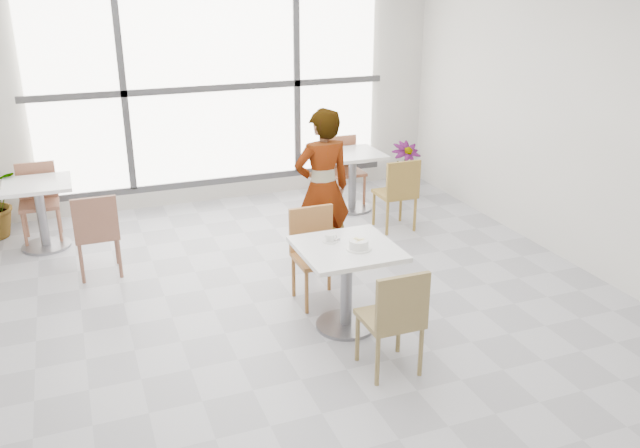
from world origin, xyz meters
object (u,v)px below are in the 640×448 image
object	(u,v)px
bg_chair_left_near	(97,230)
bg_chair_right_near	(398,190)
bg_chair_left_far	(39,196)
oatmeal_bowl	(359,244)
coffee_cup	(330,238)
person	(322,189)
main_table	(347,271)
bg_table_right	(352,173)
bg_table_left	(40,206)
bg_chair_right_far	(344,165)
chair_far	(315,248)
chair_near	(395,315)
plant_right	(405,170)

from	to	relation	value
bg_chair_left_near	bg_chair_right_near	size ratio (longest dim) A/B	1.00
bg_chair_left_far	oatmeal_bowl	bearing A→B (deg)	-51.92
coffee_cup	person	world-z (taller)	person
bg_chair_right_near	coffee_cup	bearing A→B (deg)	48.10
person	bg_chair_right_near	world-z (taller)	person
main_table	person	size ratio (longest dim) A/B	0.49
bg_table_right	bg_chair_right_near	bearing A→B (deg)	-77.39
oatmeal_bowl	bg_table_left	bearing A→B (deg)	130.66
bg_chair_right_near	bg_chair_right_far	size ratio (longest dim) A/B	1.00
bg_table_right	person	bearing A→B (deg)	-123.85
oatmeal_bowl	bg_chair_right_far	xyz separation A→B (m)	(1.20, 3.13, -0.29)
chair_far	bg_chair_right_near	bearing A→B (deg)	39.97
chair_near	bg_table_left	xyz separation A→B (m)	(-2.48, 3.60, -0.01)
coffee_cup	plant_right	world-z (taller)	coffee_cup
plant_right	main_table	bearing A→B (deg)	-125.50
chair_near	bg_chair_left_near	distance (m)	3.25
coffee_cup	person	distance (m)	1.22
chair_near	bg_chair_right_near	xyz separation A→B (m)	(1.40, 2.66, 0.00)
bg_chair_left_near	bg_chair_right_near	distance (m)	3.35
bg_table_left	bg_chair_right_far	world-z (taller)	bg_chair_right_far
main_table	bg_chair_left_near	distance (m)	2.62
chair_far	bg_chair_left_near	size ratio (longest dim) A/B	1.00
person	plant_right	size ratio (longest dim) A/B	2.24
bg_table_left	bg_chair_left_near	bearing A→B (deg)	-62.40
bg_chair_left_far	bg_table_left	bearing A→B (deg)	-86.56
bg_chair_left_near	bg_chair_right_far	xyz separation A→B (m)	(3.17, 1.24, 0.00)
chair_far	plant_right	bearing A→B (deg)	47.48
chair_near	chair_far	world-z (taller)	same
coffee_cup	person	xyz separation A→B (m)	(0.38, 1.16, 0.04)
bg_table_right	bg_chair_left_far	size ratio (longest dim) A/B	0.86
main_table	bg_chair_right_near	world-z (taller)	bg_chair_right_near
bg_table_right	bg_chair_left_far	xyz separation A→B (m)	(-3.70, 0.37, 0.01)
bg_chair_left_far	bg_chair_right_far	distance (m)	3.71
bg_chair_right_far	coffee_cup	bearing A→B (deg)	-115.09
chair_near	bg_table_right	xyz separation A→B (m)	(1.21, 3.54, -0.01)
bg_chair_left_far	bg_chair_right_near	world-z (taller)	same
chair_far	oatmeal_bowl	world-z (taller)	chair_far
bg_chair_right_far	bg_chair_left_near	bearing A→B (deg)	-158.59
main_table	chair_far	world-z (taller)	chair_far
bg_chair_left_far	coffee_cup	bearing A→B (deg)	-51.62
bg_table_right	main_table	bearing A→B (deg)	-114.60
chair_near	coffee_cup	xyz separation A→B (m)	(-0.14, 0.93, 0.28)
bg_chair_right_near	bg_chair_right_far	xyz separation A→B (m)	(-0.19, 1.18, 0.00)
chair_far	bg_table_left	world-z (taller)	chair_far
bg_chair_right_far	plant_right	bearing A→B (deg)	-3.42
chair_near	bg_chair_right_near	world-z (taller)	same
bg_chair_left_far	bg_table_right	bearing A→B (deg)	-5.67
chair_near	bg_chair_right_far	bearing A→B (deg)	-107.57
coffee_cup	plant_right	distance (m)	3.64
chair_far	bg_chair_right_far	xyz separation A→B (m)	(1.32, 2.44, 0.00)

